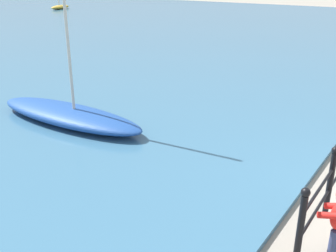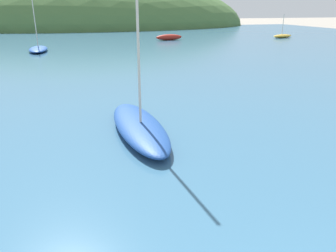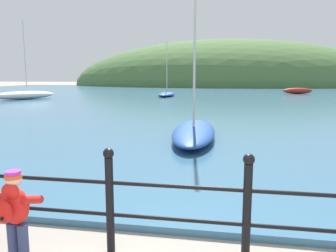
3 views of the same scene
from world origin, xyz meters
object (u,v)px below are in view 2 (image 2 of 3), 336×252
at_px(boat_mid_harbor, 139,125).
at_px(boat_blue_hull, 38,49).
at_px(boat_far_left, 169,37).
at_px(boat_green_fishing, 283,36).

bearing_deg(boat_mid_harbor, boat_blue_hull, 102.54).
xyz_separation_m(boat_far_left, boat_mid_harbor, (-8.34, -26.64, -0.08)).
height_order(boat_far_left, boat_green_fishing, boat_green_fishing).
xyz_separation_m(boat_blue_hull, boat_mid_harbor, (4.52, -20.31, 0.02)).
relative_size(boat_blue_hull, boat_mid_harbor, 0.92).
bearing_deg(boat_mid_harbor, boat_far_left, 72.61).
relative_size(boat_far_left, boat_blue_hull, 0.62).
height_order(boat_far_left, boat_blue_hull, boat_blue_hull).
xyz_separation_m(boat_green_fishing, boat_blue_hull, (-26.48, -5.60, -0.01)).
xyz_separation_m(boat_far_left, boat_blue_hull, (-12.86, -6.33, -0.11)).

